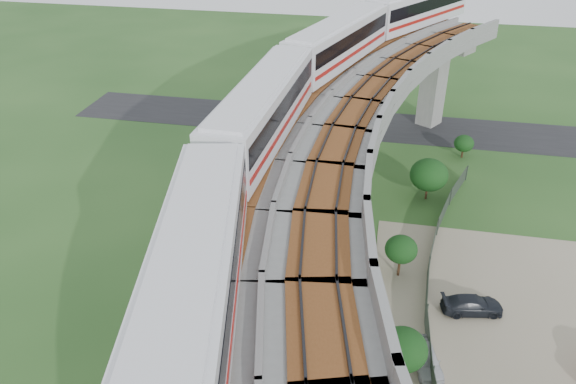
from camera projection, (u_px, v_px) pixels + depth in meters
The scene contains 12 objects.
ground at pixel (291, 304), 36.21m from camera, with size 160.00×160.00×0.00m, color #254A1D.
dirt_lot at pixel (524, 359), 32.13m from camera, with size 18.00×26.00×0.04m, color gray.
asphalt_road at pixel (343, 123), 61.61m from camera, with size 60.00×8.00×0.03m, color #232326.
viaduct at pixel (360, 189), 31.00m from camera, with size 19.58×73.98×11.40m.
metro_train at pixel (333, 76), 37.47m from camera, with size 15.52×60.60×3.64m.
fence at pixel (448, 316), 34.18m from camera, with size 3.87×38.73×1.50m.
tree_0 at pixel (464, 143), 53.68m from camera, with size 1.88×1.88×2.30m.
tree_1 at pixel (429, 175), 46.50m from camera, with size 3.17×3.17×3.67m.
tree_2 at pixel (401, 249), 37.63m from camera, with size 2.21×2.21×3.17m.
tree_3 at pixel (403, 349), 30.20m from camera, with size 2.69×2.69×3.11m.
car_white at pixel (426, 358), 31.43m from camera, with size 1.35×3.36×1.14m, color silver.
car_dark at pixel (472, 305), 35.28m from camera, with size 1.57×3.86×1.12m, color black.
Camera 1 is at (5.25, -27.13, 24.50)m, focal length 35.00 mm.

